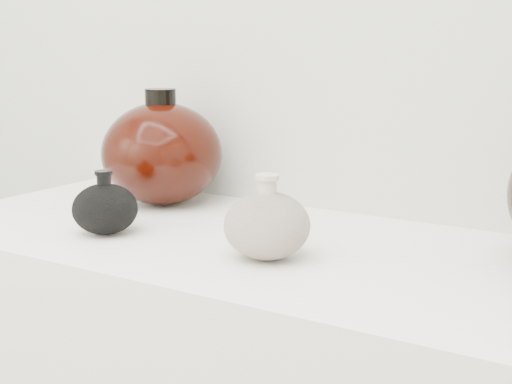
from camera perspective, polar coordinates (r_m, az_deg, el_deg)
The scene contains 3 objects.
black_gourd_vase at distance 1.18m, azimuth -11.98°, elevation -1.28°, with size 0.13×0.13×0.10m.
cream_gourd_vase at distance 1.02m, azimuth 0.89°, elevation -2.63°, with size 0.13×0.13×0.12m.
left_round_pot at distance 1.38m, azimuth -7.53°, elevation 3.11°, with size 0.23×0.23×0.22m.
Camera 1 is at (0.57, 0.03, 1.21)m, focal length 50.00 mm.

